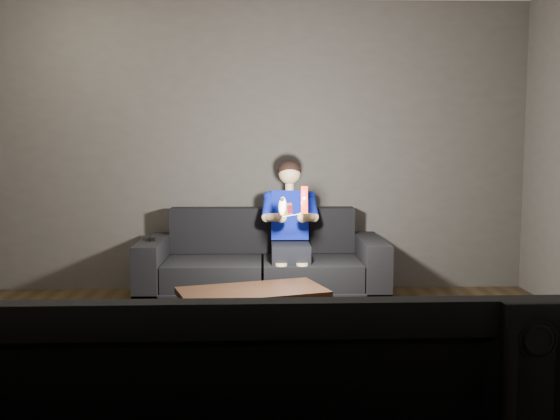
{
  "coord_description": "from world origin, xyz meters",
  "views": [
    {
      "loc": [
        0.01,
        -3.38,
        1.35
      ],
      "look_at": [
        0.15,
        1.55,
        0.85
      ],
      "focal_mm": 40.0,
      "sensor_mm": 36.0,
      "label": 1
    }
  ],
  "objects": [
    {
      "name": "floor",
      "position": [
        0.0,
        0.0,
        0.0
      ],
      "size": [
        5.0,
        5.0,
        0.0
      ],
      "primitive_type": "plane",
      "color": "black",
      "rests_on": "ground"
    },
    {
      "name": "back_wall",
      "position": [
        0.0,
        2.5,
        1.35
      ],
      "size": [
        5.0,
        0.04,
        2.7
      ],
      "primitive_type": "cube",
      "color": "#3F3C38",
      "rests_on": "ground"
    },
    {
      "name": "front_wall",
      "position": [
        0.0,
        -2.5,
        1.35
      ],
      "size": [
        5.0,
        0.04,
        2.7
      ],
      "primitive_type": "cube",
      "color": "#3F3C38",
      "rests_on": "ground"
    },
    {
      "name": "sofa",
      "position": [
        0.01,
        1.93,
        0.26
      ],
      "size": [
        2.08,
        0.9,
        0.8
      ],
      "color": "black",
      "rests_on": "floor"
    },
    {
      "name": "child",
      "position": [
        0.25,
        1.88,
        0.71
      ],
      "size": [
        0.48,
        0.59,
        1.17
      ],
      "color": "black",
      "rests_on": "sofa"
    },
    {
      "name": "wii_remote_red",
      "position": [
        0.34,
        1.42,
        0.94
      ],
      "size": [
        0.05,
        0.08,
        0.22
      ],
      "color": "red",
      "rests_on": "child"
    },
    {
      "name": "nunchuk_white",
      "position": [
        0.17,
        1.43,
        0.89
      ],
      "size": [
        0.08,
        0.11,
        0.16
      ],
      "color": "white",
      "rests_on": "child"
    },
    {
      "name": "wii_remote_black",
      "position": [
        -0.93,
        1.85,
        0.58
      ],
      "size": [
        0.08,
        0.17,
        0.03
      ],
      "color": "black",
      "rests_on": "sofa"
    },
    {
      "name": "coffee_table",
      "position": [
        -0.06,
        0.87,
        0.32
      ],
      "size": [
        1.11,
        0.78,
        0.36
      ],
      "color": "black",
      "rests_on": "floor"
    }
  ]
}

